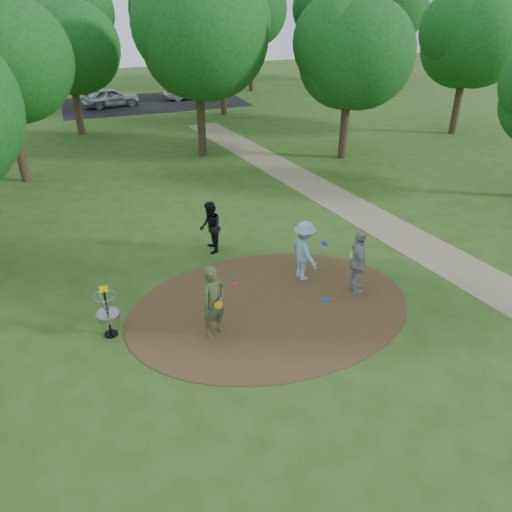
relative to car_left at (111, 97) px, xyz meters
name	(u,v)px	position (x,y,z in m)	size (l,w,h in m)	color
ground	(270,307)	(1.34, -29.51, -0.71)	(100.00, 100.00, 0.00)	#2D5119
dirt_clearing	(270,307)	(1.34, -29.51, -0.70)	(8.40, 8.40, 0.02)	#47301C
footpath	(415,243)	(7.84, -27.51, -0.71)	(2.00, 40.00, 0.01)	#8C7A5B
parking_lot	(154,102)	(3.34, 0.49, -0.71)	(14.00, 8.00, 0.01)	black
player_observer_with_disc	(214,302)	(-0.52, -30.14, 0.32)	(0.89, 0.78, 2.06)	#485632
player_throwing_with_disc	(304,251)	(2.94, -28.33, 0.27)	(1.25, 1.34, 1.97)	#84B7C5
player_walking_with_disc	(210,228)	(0.69, -25.54, 0.21)	(0.84, 1.00, 1.85)	black
player_waiting_with_disc	(358,262)	(4.10, -29.61, 0.32)	(0.81, 1.30, 2.06)	#9D9C9F
disc_ground_blue	(326,300)	(3.03, -29.75, -0.68)	(0.22, 0.22, 0.02)	blue
disc_ground_red	(234,284)	(0.75, -27.95, -0.68)	(0.22, 0.22, 0.02)	#D81544
car_left	(111,97)	(0.00, 0.00, 0.00)	(1.68, 4.18, 1.43)	#B5B5BD
car_right	(191,90)	(6.44, 0.75, -0.01)	(1.49, 4.26, 1.40)	#97999E
disc_golf_basket	(107,308)	(-3.16, -29.21, 0.16)	(0.63, 0.63, 1.54)	black
tree_ring	(224,69)	(3.17, -19.51, 4.48)	(36.78, 45.15, 9.01)	#332316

